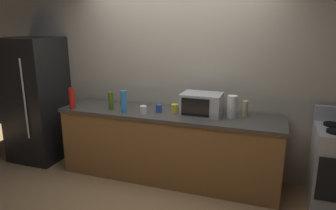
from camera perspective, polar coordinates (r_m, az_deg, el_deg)
ground_plane at (r=3.90m, az=-2.03°, el=-15.82°), size 8.00×8.00×0.00m
back_wall at (r=4.17m, az=1.88°, el=6.02°), size 6.40×0.10×2.70m
counter_run at (r=4.03m, az=0.00°, el=-7.55°), size 2.84×0.64×0.90m
refrigerator at (r=4.94m, az=-23.06°, el=0.90°), size 0.72×0.73×1.80m
microwave at (r=3.78m, az=6.24°, el=0.15°), size 0.48×0.35×0.27m
paper_towel_roll at (r=3.72m, az=11.72°, el=-0.32°), size 0.12×0.12×0.27m
bottle_olive_oil at (r=4.07m, az=-10.47°, el=0.76°), size 0.07×0.07×0.23m
bottle_vinegar at (r=3.82m, az=14.04°, el=-0.65°), size 0.06×0.06×0.19m
bottle_hot_sauce at (r=4.24m, az=-17.31°, el=1.23°), size 0.08×0.08×0.28m
bottle_spray_cleaner at (r=3.91m, az=-8.18°, el=0.63°), size 0.07×0.07×0.28m
mug_blue at (r=3.89m, az=-1.71°, el=-0.66°), size 0.08×0.08×0.10m
mug_white at (r=3.83m, az=-4.58°, el=-0.92°), size 0.08×0.08×0.10m
mug_yellow at (r=3.90m, az=1.24°, el=-0.59°), size 0.09×0.09×0.10m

